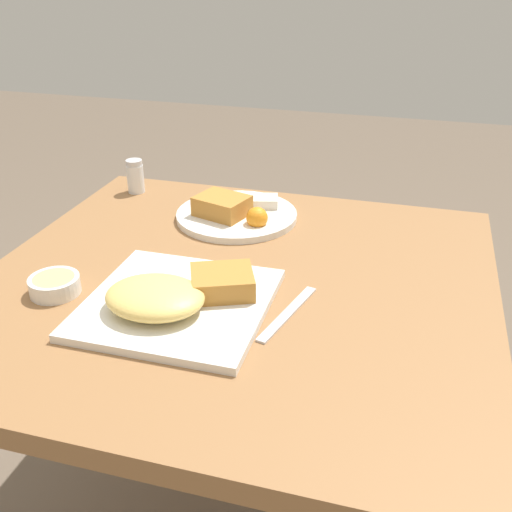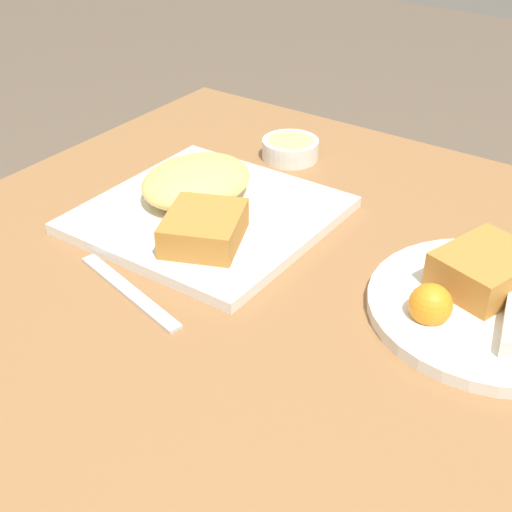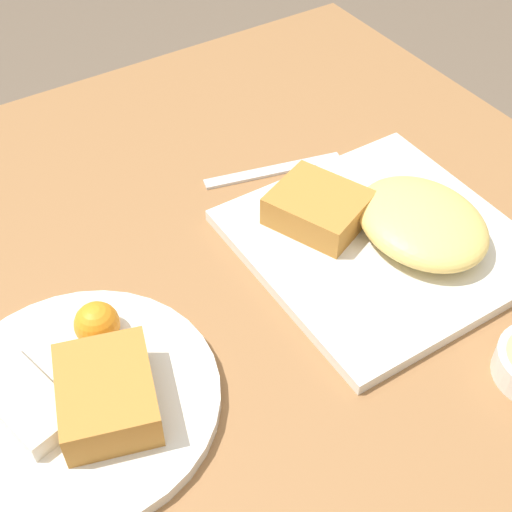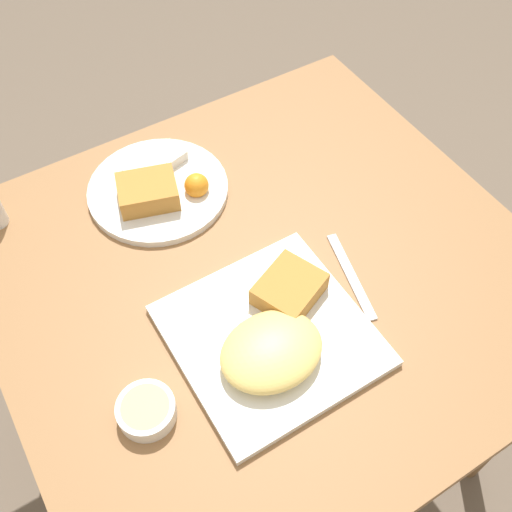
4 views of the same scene
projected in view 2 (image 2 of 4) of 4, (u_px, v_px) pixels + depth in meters
name	position (u px, v px, depth m)	size (l,w,h in m)	color
dining_table	(253.00, 331.00, 0.86)	(0.88, 0.84, 0.70)	olive
plate_square_near	(203.00, 203.00, 0.90)	(0.28, 0.28, 0.06)	white
plate_oval_far	(489.00, 300.00, 0.73)	(0.25, 0.25, 0.05)	white
sauce_ramekin	(290.00, 148.00, 1.05)	(0.08, 0.08, 0.03)	white
butter_knife	(129.00, 291.00, 0.77)	(0.06, 0.17, 0.00)	silver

